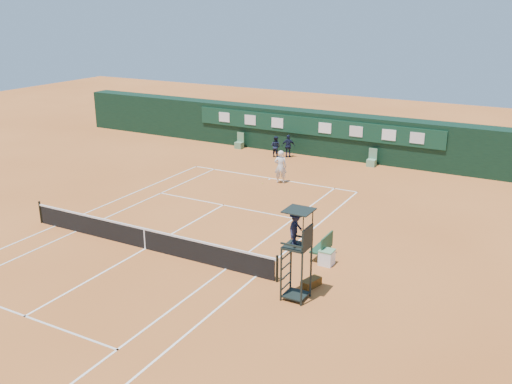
% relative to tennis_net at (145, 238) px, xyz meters
% --- Properties ---
extents(ground, '(90.00, 90.00, 0.00)m').
position_rel_tennis_net_xyz_m(ground, '(0.00, 0.00, -0.51)').
color(ground, '#C66A2E').
rests_on(ground, ground).
extents(court_lines, '(11.05, 23.85, 0.01)m').
position_rel_tennis_net_xyz_m(court_lines, '(0.00, 0.00, -0.50)').
color(court_lines, white).
rests_on(court_lines, ground).
extents(tennis_net, '(12.90, 0.10, 1.10)m').
position_rel_tennis_net_xyz_m(tennis_net, '(0.00, 0.00, 0.00)').
color(tennis_net, black).
rests_on(tennis_net, ground).
extents(back_wall, '(40.00, 1.65, 3.00)m').
position_rel_tennis_net_xyz_m(back_wall, '(0.00, 18.74, 1.00)').
color(back_wall, black).
rests_on(back_wall, ground).
extents(linesman_chair_left, '(0.55, 0.50, 1.15)m').
position_rel_tennis_net_xyz_m(linesman_chair_left, '(-5.50, 17.48, -0.19)').
color(linesman_chair_left, '#55835D').
rests_on(linesman_chair_left, ground).
extents(linesman_chair_right, '(0.55, 0.50, 1.15)m').
position_rel_tennis_net_xyz_m(linesman_chair_right, '(4.50, 17.48, -0.19)').
color(linesman_chair_right, '#62976E').
rests_on(linesman_chair_right, ground).
extents(umpire_chair, '(0.96, 0.95, 3.42)m').
position_rel_tennis_net_xyz_m(umpire_chair, '(7.56, -0.82, 1.95)').
color(umpire_chair, black).
rests_on(umpire_chair, ground).
extents(player_bench, '(0.56, 1.20, 1.10)m').
position_rel_tennis_net_xyz_m(player_bench, '(7.16, 2.77, 0.09)').
color(player_bench, '#194027').
rests_on(player_bench, ground).
extents(tennis_bag, '(0.59, 0.92, 0.32)m').
position_rel_tennis_net_xyz_m(tennis_bag, '(7.71, 0.26, -0.35)').
color(tennis_bag, black).
rests_on(tennis_bag, ground).
extents(cooler, '(0.57, 0.57, 0.65)m').
position_rel_tennis_net_xyz_m(cooler, '(7.49, 2.33, -0.18)').
color(cooler, white).
rests_on(cooler, ground).
extents(tennis_ball, '(0.06, 0.06, 0.06)m').
position_rel_tennis_net_xyz_m(tennis_ball, '(0.06, 10.68, -0.48)').
color(tennis_ball, yellow).
rests_on(tennis_ball, ground).
extents(player, '(0.86, 0.74, 1.98)m').
position_rel_tennis_net_xyz_m(player, '(0.89, 11.37, 0.48)').
color(player, silver).
rests_on(player, ground).
extents(ball_kid_left, '(0.77, 0.63, 1.47)m').
position_rel_tennis_net_xyz_m(ball_kid_left, '(-2.07, 16.57, 0.23)').
color(ball_kid_left, black).
rests_on(ball_kid_left, ground).
extents(ball_kid_right, '(1.00, 0.75, 1.58)m').
position_rel_tennis_net_xyz_m(ball_kid_right, '(-1.25, 16.91, 0.28)').
color(ball_kid_right, black).
rests_on(ball_kid_right, ground).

